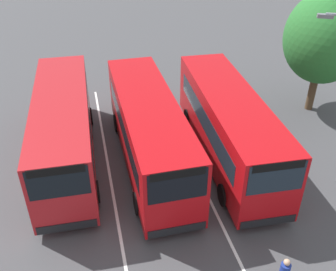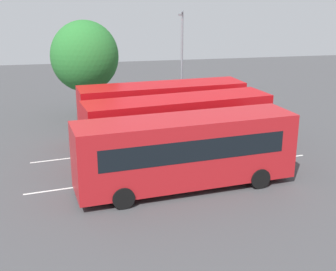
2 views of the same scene
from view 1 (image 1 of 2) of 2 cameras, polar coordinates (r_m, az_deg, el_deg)
ground_plane at (r=18.91m, az=-3.10°, el=-3.08°), size 71.92×71.92×0.00m
bus_far_left at (r=18.23m, az=-15.33°, el=1.11°), size 10.35×3.59×3.37m
bus_center_left at (r=17.44m, az=-2.87°, el=0.81°), size 10.38×3.90×3.37m
bus_center_right at (r=18.05m, az=9.08°, el=1.61°), size 10.33×3.37×3.37m
depot_tree at (r=22.90m, az=22.40°, el=13.37°), size 4.77×4.29×6.86m
lane_stripe_outer_left at (r=18.98m, az=-9.17°, el=-3.36°), size 14.84×2.24×0.01m
lane_stripe_inner_left at (r=19.06m, az=2.95°, el=-2.74°), size 14.84×2.24×0.01m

